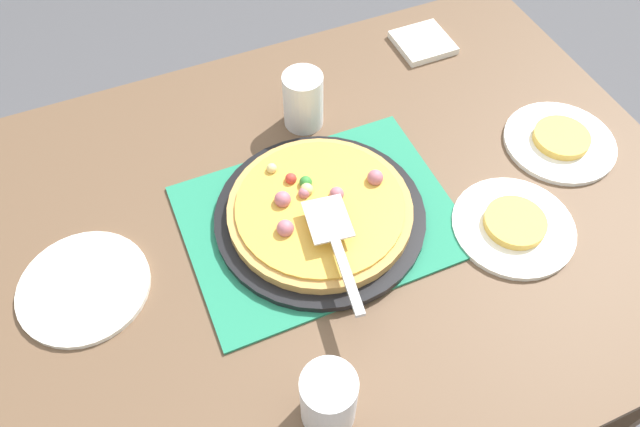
% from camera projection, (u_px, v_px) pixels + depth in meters
% --- Properties ---
extents(ground_plane, '(8.00, 8.00, 0.00)m').
position_uv_depth(ground_plane, '(320.00, 374.00, 1.70)').
color(ground_plane, '#4C4C51').
extents(dining_table, '(1.40, 1.00, 0.75)m').
position_uv_depth(dining_table, '(320.00, 252.00, 1.18)').
color(dining_table, brown).
rests_on(dining_table, ground_plane).
extents(placemat, '(0.48, 0.36, 0.01)m').
position_uv_depth(placemat, '(320.00, 219.00, 1.09)').
color(placemat, '#237F5B').
rests_on(placemat, dining_table).
extents(pizza_pan, '(0.38, 0.38, 0.01)m').
position_uv_depth(pizza_pan, '(320.00, 216.00, 1.08)').
color(pizza_pan, black).
rests_on(pizza_pan, placemat).
extents(pizza, '(0.33, 0.33, 0.05)m').
position_uv_depth(pizza, '(320.00, 209.00, 1.06)').
color(pizza, tan).
rests_on(pizza, pizza_pan).
extents(plate_near_left, '(0.22, 0.22, 0.01)m').
position_uv_depth(plate_near_left, '(513.00, 227.00, 1.08)').
color(plate_near_left, white).
rests_on(plate_near_left, dining_table).
extents(plate_far_right, '(0.22, 0.22, 0.01)m').
position_uv_depth(plate_far_right, '(559.00, 142.00, 1.20)').
color(plate_far_right, white).
rests_on(plate_far_right, dining_table).
extents(plate_side, '(0.22, 0.22, 0.01)m').
position_uv_depth(plate_side, '(84.00, 287.00, 1.00)').
color(plate_side, white).
rests_on(plate_side, dining_table).
extents(served_slice_left, '(0.11, 0.11, 0.02)m').
position_uv_depth(served_slice_left, '(515.00, 222.00, 1.07)').
color(served_slice_left, '#EAB747').
rests_on(served_slice_left, plate_near_left).
extents(served_slice_right, '(0.11, 0.11, 0.02)m').
position_uv_depth(served_slice_right, '(561.00, 138.00, 1.19)').
color(served_slice_right, '#EAB747').
rests_on(served_slice_right, plate_far_right).
extents(cup_near, '(0.08, 0.08, 0.12)m').
position_uv_depth(cup_near, '(303.00, 100.00, 1.19)').
color(cup_near, white).
rests_on(cup_near, dining_table).
extents(cup_far, '(0.08, 0.08, 0.12)m').
position_uv_depth(cup_far, '(328.00, 399.00, 0.84)').
color(cup_far, white).
rests_on(cup_far, dining_table).
extents(pizza_server, '(0.08, 0.23, 0.01)m').
position_uv_depth(pizza_server, '(336.00, 242.00, 0.98)').
color(pizza_server, silver).
rests_on(pizza_server, pizza).
extents(napkin_stack, '(0.12, 0.12, 0.02)m').
position_uv_depth(napkin_stack, '(423.00, 43.00, 1.38)').
color(napkin_stack, white).
rests_on(napkin_stack, dining_table).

